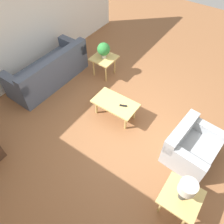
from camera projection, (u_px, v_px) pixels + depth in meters
ground_plane at (124, 124)px, 4.85m from camera, size 14.00×14.00×0.00m
wall_right at (14, 27)px, 4.98m from camera, size 0.12×7.20×2.70m
sofa at (49, 72)px, 5.55m from camera, size 0.87×2.13×0.86m
armchair at (191, 147)px, 4.15m from camera, size 0.90×1.06×0.69m
coffee_table at (115, 104)px, 4.75m from camera, size 0.97×0.55×0.42m
side_table_plant at (104, 60)px, 5.64m from camera, size 0.59×0.59×0.54m
side_table_lamp at (181, 198)px, 3.34m from camera, size 0.59×0.59×0.54m
potted_plant at (104, 49)px, 5.41m from camera, size 0.32×0.32×0.41m
table_lamp at (187, 189)px, 3.05m from camera, size 0.26×0.26×0.44m
remote_control at (123, 106)px, 4.64m from camera, size 0.16×0.10×0.02m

